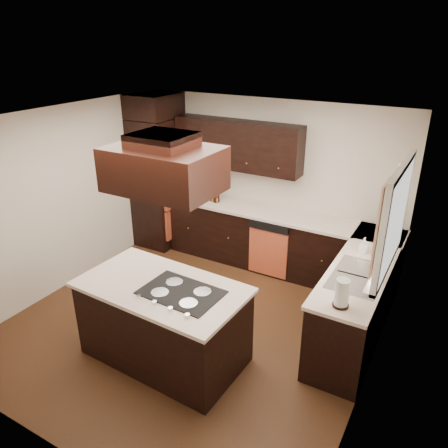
{
  "coord_description": "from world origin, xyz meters",
  "views": [
    {
      "loc": [
        2.57,
        -3.73,
        3.35
      ],
      "look_at": [
        0.1,
        0.6,
        1.15
      ],
      "focal_mm": 35.0,
      "sensor_mm": 36.0,
      "label": 1
    }
  ],
  "objects_px": {
    "range_hood": "(164,169)",
    "spice_rack": "(211,192)",
    "island": "(164,323)",
    "oven_column": "(159,183)"
  },
  "relations": [
    {
      "from": "oven_column",
      "to": "island",
      "type": "distance_m",
      "value": 3.06
    },
    {
      "from": "oven_column",
      "to": "island",
      "type": "height_order",
      "value": "oven_column"
    },
    {
      "from": "island",
      "to": "range_hood",
      "type": "distance_m",
      "value": 1.72
    },
    {
      "from": "range_hood",
      "to": "spice_rack",
      "type": "relative_size",
      "value": 3.27
    },
    {
      "from": "oven_column",
      "to": "island",
      "type": "xyz_separation_m",
      "value": [
        1.84,
        -2.37,
        -0.62
      ]
    },
    {
      "from": "oven_column",
      "to": "island",
      "type": "relative_size",
      "value": 1.24
    },
    {
      "from": "island",
      "to": "range_hood",
      "type": "bearing_deg",
      "value": 74.16
    },
    {
      "from": "island",
      "to": "spice_rack",
      "type": "distance_m",
      "value": 2.65
    },
    {
      "from": "range_hood",
      "to": "island",
      "type": "bearing_deg",
      "value": -108.24
    },
    {
      "from": "island",
      "to": "spice_rack",
      "type": "height_order",
      "value": "spice_rack"
    }
  ]
}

